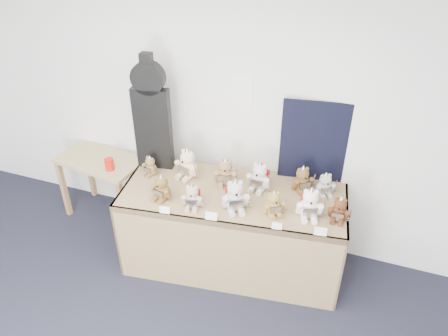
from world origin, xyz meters
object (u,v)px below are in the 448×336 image
(teddy_back_right, at_px, (302,180))
(teddy_back_far_left, at_px, (150,166))
(teddy_back_left, at_px, (187,165))
(teddy_back_centre_right, at_px, (259,177))
(teddy_front_far_right, at_px, (310,204))
(side_table, at_px, (102,169))
(teddy_front_centre, at_px, (235,196))
(teddy_front_left, at_px, (192,197))
(display_table, at_px, (231,214))
(teddy_front_right, at_px, (274,204))
(teddy_front_far_left, at_px, (162,188))
(teddy_back_centre_left, at_px, (225,173))
(red_cup, at_px, (109,164))
(guitar_case, at_px, (152,115))
(teddy_back_end, at_px, (325,185))
(teddy_front_end, at_px, (339,210))

(teddy_back_right, bearing_deg, teddy_back_far_left, 153.32)
(teddy_back_left, bearing_deg, teddy_back_centre_right, 16.50)
(teddy_front_far_right, height_order, teddy_back_left, teddy_back_left)
(side_table, height_order, teddy_front_centre, teddy_front_centre)
(teddy_front_left, bearing_deg, display_table, 25.98)
(teddy_front_right, distance_m, teddy_back_left, 0.93)
(side_table, distance_m, teddy_front_far_left, 1.14)
(teddy_front_left, bearing_deg, teddy_back_centre_left, 58.66)
(teddy_front_right, bearing_deg, teddy_back_left, 127.89)
(teddy_front_far_right, bearing_deg, display_table, 165.79)
(teddy_back_centre_right, bearing_deg, teddy_back_far_left, -167.49)
(red_cup, height_order, teddy_front_right, teddy_front_right)
(red_cup, xyz_separation_m, teddy_front_left, (1.07, -0.37, 0.13))
(teddy_back_left, xyz_separation_m, teddy_back_far_left, (-0.34, -0.09, -0.04))
(teddy_front_centre, xyz_separation_m, teddy_front_right, (0.32, 0.04, -0.03))
(display_table, distance_m, teddy_back_far_left, 0.89)
(guitar_case, distance_m, teddy_back_end, 1.67)
(guitar_case, bearing_deg, red_cup, -177.13)
(teddy_front_far_right, bearing_deg, teddy_back_far_left, 161.98)
(display_table, distance_m, teddy_back_centre_left, 0.38)
(teddy_front_far_left, xyz_separation_m, teddy_front_end, (1.48, 0.23, -0.01))
(side_table, xyz_separation_m, teddy_front_left, (1.28, -0.51, 0.32))
(teddy_front_centre, distance_m, teddy_back_centre_left, 0.38)
(teddy_back_end, bearing_deg, teddy_back_centre_left, 157.57)
(teddy_back_right, bearing_deg, teddy_back_centre_left, 155.18)
(red_cup, relative_size, teddy_front_right, 0.49)
(red_cup, xyz_separation_m, teddy_back_left, (0.84, 0.04, 0.16))
(teddy_front_far_left, distance_m, teddy_back_right, 1.24)
(teddy_back_right, relative_size, teddy_back_far_left, 1.28)
(teddy_front_far_left, xyz_separation_m, teddy_front_centre, (0.64, 0.08, 0.02))
(teddy_front_left, distance_m, teddy_front_far_right, 0.97)
(guitar_case, relative_size, teddy_front_far_left, 4.32)
(teddy_front_left, xyz_separation_m, teddy_back_end, (1.02, 0.55, -0.00))
(teddy_back_left, relative_size, teddy_back_right, 1.19)
(teddy_back_end, bearing_deg, teddy_front_right, -162.00)
(display_table, bearing_deg, guitar_case, 155.72)
(teddy_back_end, bearing_deg, teddy_back_left, 155.47)
(teddy_front_left, distance_m, teddy_front_centre, 0.36)
(teddy_back_centre_left, bearing_deg, teddy_back_right, -3.49)
(teddy_front_end, bearing_deg, side_table, 175.94)
(teddy_front_right, height_order, teddy_back_centre_left, teddy_back_centre_left)
(teddy_front_far_right, height_order, teddy_front_end, teddy_front_far_right)
(teddy_front_centre, bearing_deg, teddy_front_end, -16.96)
(side_table, bearing_deg, teddy_front_far_left, -18.97)
(side_table, bearing_deg, teddy_front_far_right, 0.01)
(guitar_case, distance_m, teddy_front_right, 1.37)
(teddy_front_far_left, height_order, teddy_back_right, teddy_back_right)
(teddy_front_centre, height_order, teddy_front_far_right, teddy_front_centre)
(teddy_front_far_left, xyz_separation_m, teddy_back_far_left, (-0.27, 0.30, -0.02))
(guitar_case, bearing_deg, teddy_back_end, -5.99)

